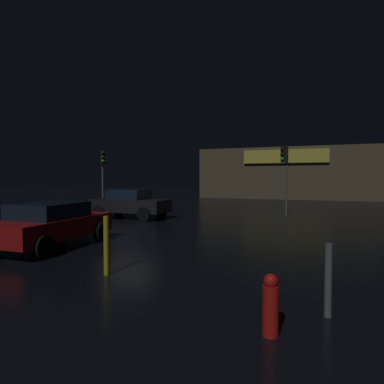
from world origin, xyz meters
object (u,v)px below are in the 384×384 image
object	(u,v)px
traffic_signal_opposite	(285,163)
car_far	(51,224)
store_building	(289,174)
car_near	(130,203)
traffic_signal_main	(103,166)
fire_hydrant	(270,305)

from	to	relation	value
traffic_signal_opposite	car_far	size ratio (longest dim) A/B	0.97
store_building	car_near	size ratio (longest dim) A/B	4.34
traffic_signal_main	traffic_signal_opposite	size ratio (longest dim) A/B	1.06
traffic_signal_opposite	car_far	distance (m)	12.67
traffic_signal_main	car_far	distance (m)	14.51
fire_hydrant	traffic_signal_opposite	bearing A→B (deg)	94.89
traffic_signal_main	car_far	world-z (taller)	traffic_signal_main
traffic_signal_main	fire_hydrant	xyz separation A→B (m)	(14.19, -15.78, -2.58)
store_building	fire_hydrant	bearing A→B (deg)	-85.57
store_building	traffic_signal_opposite	bearing A→B (deg)	-85.91
car_near	fire_hydrant	size ratio (longest dim) A/B	4.83
traffic_signal_main	store_building	bearing A→B (deg)	57.26
store_building	fire_hydrant	xyz separation A→B (m)	(2.62, -33.79, -2.16)
store_building	traffic_signal_opposite	xyz separation A→B (m)	(1.38, -19.37, 0.36)
store_building	car_near	xyz separation A→B (m)	(-6.04, -23.28, -1.79)
traffic_signal_opposite	fire_hydrant	distance (m)	14.69
car_far	fire_hydrant	bearing A→B (deg)	-25.60
fire_hydrant	car_far	bearing A→B (deg)	154.40
car_near	traffic_signal_opposite	bearing A→B (deg)	27.79
traffic_signal_opposite	car_near	xyz separation A→B (m)	(-7.42, -3.91, -2.14)
traffic_signal_opposite	car_far	world-z (taller)	traffic_signal_opposite
traffic_signal_main	car_far	size ratio (longest dim) A/B	1.02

